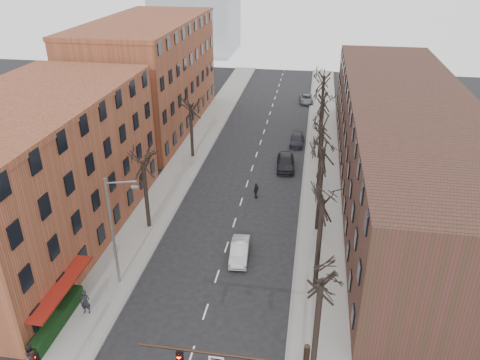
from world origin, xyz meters
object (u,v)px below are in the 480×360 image
at_px(silver_sedan, 240,251).
at_px(pedestrian_a, 85,302).
at_px(parked_car_mid, 297,140).
at_px(parked_car_near, 286,162).

bearing_deg(silver_sedan, pedestrian_a, -143.12).
xyz_separation_m(parked_car_mid, pedestrian_a, (-12.85, -33.64, 0.47)).
distance_m(parked_car_mid, pedestrian_a, 36.02).
bearing_deg(silver_sedan, parked_car_near, 78.06).
bearing_deg(parked_car_mid, silver_sedan, -97.20).
distance_m(silver_sedan, parked_car_near, 18.02).
height_order(silver_sedan, parked_car_mid, silver_sedan).
height_order(silver_sedan, parked_car_near, parked_car_near).
xyz_separation_m(parked_car_near, parked_car_mid, (0.92, 7.53, -0.22)).
relative_size(silver_sedan, pedestrian_a, 2.20).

